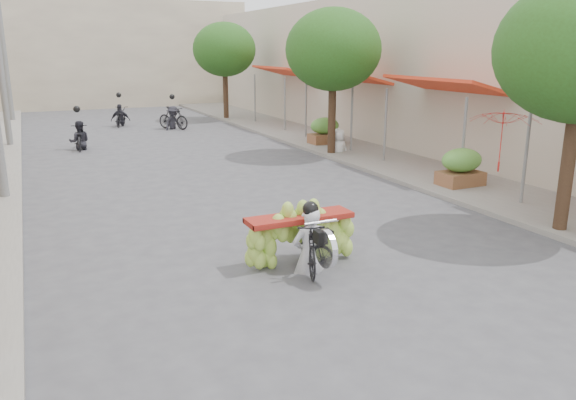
{
  "coord_description": "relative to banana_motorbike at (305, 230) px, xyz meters",
  "views": [
    {
      "loc": [
        -4.62,
        -3.9,
        3.81
      ],
      "look_at": [
        -0.4,
        5.24,
        1.1
      ],
      "focal_mm": 35.0,
      "sensor_mm": 36.0,
      "label": 1
    }
  ],
  "objects": [
    {
      "name": "utility_pole_back",
      "position": [
        -5.02,
        25.44,
        3.31
      ],
      "size": [
        0.6,
        0.24,
        8.0
      ],
      "color": "slate",
      "rests_on": "ground"
    },
    {
      "name": "street_tree_far",
      "position": [
        5.78,
        21.44,
        3.06
      ],
      "size": [
        3.4,
        3.4,
        5.25
      ],
      "color": "#3A2719",
      "rests_on": "ground"
    },
    {
      "name": "far_building",
      "position": [
        0.38,
        33.44,
        2.78
      ],
      "size": [
        20.0,
        6.0,
        7.0
      ],
      "primitive_type": "cube",
      "color": "#BCAD94",
      "rests_on": "ground"
    },
    {
      "name": "bg_motorbike_b",
      "position": [
        2.21,
        18.96,
        0.11
      ],
      "size": [
        1.5,
        1.85,
        1.95
      ],
      "color": "black",
      "rests_on": "ground"
    },
    {
      "name": "sidewalk_right",
      "position": [
        7.38,
        10.44,
        -0.66
      ],
      "size": [
        4.0,
        60.0,
        0.12
      ],
      "primitive_type": "cube",
      "color": "gray",
      "rests_on": "ground"
    },
    {
      "name": "street_tree_mid",
      "position": [
        5.78,
        9.44,
        3.06
      ],
      "size": [
        3.4,
        3.4,
        5.25
      ],
      "color": "#3A2719",
      "rests_on": "ground"
    },
    {
      "name": "bg_motorbike_a",
      "position": [
        -2.51,
        14.73,
        0.02
      ],
      "size": [
        0.84,
        1.67,
        1.95
      ],
      "color": "black",
      "rests_on": "ground"
    },
    {
      "name": "market_umbrella",
      "position": [
        6.42,
        1.88,
        1.67
      ],
      "size": [
        1.75,
        1.75,
        1.57
      ],
      "rotation": [
        0.0,
        0.0,
        -0.01
      ],
      "color": "red",
      "rests_on": "ground"
    },
    {
      "name": "bg_motorbike_c",
      "position": [
        0.02,
        21.15,
        0.06
      ],
      "size": [
        1.19,
        1.81,
        1.95
      ],
      "color": "black",
      "rests_on": "ground"
    },
    {
      "name": "banana_motorbike",
      "position": [
        0.0,
        0.0,
        0.0
      ],
      "size": [
        2.2,
        1.84,
        2.17
      ],
      "color": "black",
      "rests_on": "ground"
    },
    {
      "name": "pedestrian",
      "position": [
        6.15,
        9.53,
        0.25
      ],
      "size": [
        0.86,
        0.54,
        1.71
      ],
      "rotation": [
        0.0,
        0.0,
        3.18
      ],
      "color": "white",
      "rests_on": "ground"
    },
    {
      "name": "produce_crate_far",
      "position": [
        6.58,
        11.44,
        -0.01
      ],
      "size": [
        1.2,
        0.88,
        1.16
      ],
      "color": "brown",
      "rests_on": "ground"
    },
    {
      "name": "produce_crate_mid",
      "position": [
        6.58,
        3.44,
        -0.01
      ],
      "size": [
        1.2,
        0.88,
        1.16
      ],
      "color": "brown",
      "rests_on": "ground"
    },
    {
      "name": "shophouse_row_right",
      "position": [
        12.38,
        9.44,
        2.28
      ],
      "size": [
        9.77,
        40.0,
        6.0
      ],
      "color": "#BFB19E",
      "rests_on": "ground"
    }
  ]
}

